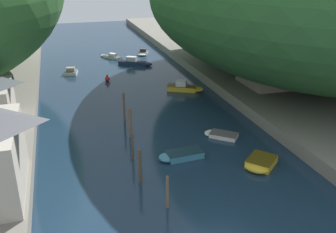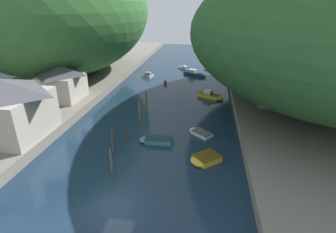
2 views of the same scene
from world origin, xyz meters
name	(u,v)px [view 1 (image 1 of 2)]	position (x,y,z in m)	size (l,w,h in m)	color
water_surface	(128,94)	(0.00, 30.00, 0.00)	(130.00, 130.00, 0.00)	#192D42
right_bank	(277,76)	(22.33, 30.00, 0.64)	(22.00, 120.00, 1.28)	slate
right_bank_cottage	(264,64)	(16.87, 24.99, 4.02)	(4.72, 7.13, 5.29)	gray
boat_mid_channel	(136,63)	(4.12, 44.21, 0.45)	(5.71, 3.95, 1.45)	navy
boat_near_quay	(71,71)	(-6.59, 42.22, 0.33)	(2.37, 3.52, 1.08)	white
boat_far_upstream	(179,155)	(1.01, 11.52, 0.31)	(4.15, 1.82, 0.62)	teal
boat_small_dinghy	(186,88)	(7.78, 29.14, 0.43)	(5.05, 3.71, 1.36)	gold
boat_navy_launch	(143,53)	(7.10, 51.57, 0.31)	(2.75, 3.79, 1.02)	white
boat_red_skiff	(110,56)	(0.82, 50.51, 0.29)	(3.76, 4.58, 0.94)	silver
boat_open_rowboat	(220,135)	(6.33, 14.60, 0.22)	(3.50, 3.31, 0.44)	silver
boat_white_cruiser	(260,164)	(7.11, 8.06, 0.34)	(3.79, 3.68, 0.70)	gold
mooring_post_nearest	(167,192)	(-2.07, 4.94, 1.32)	(0.22, 0.22, 2.63)	brown
mooring_post_second	(140,166)	(-3.20, 8.63, 1.51)	(0.28, 0.28, 3.00)	#4C3D2D
mooring_post_middle	(133,147)	(-2.99, 12.47, 1.30)	(0.20, 0.20, 2.59)	#4C3D2D
mooring_post_fourth	(130,122)	(-2.26, 17.17, 1.58)	(0.31, 0.31, 3.14)	brown
mooring_post_farthest	(124,108)	(-2.17, 20.84, 1.75)	(0.23, 0.23, 3.48)	brown
channel_buoy_near	(107,78)	(-1.77, 36.54, 0.43)	(0.73, 0.73, 1.10)	red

